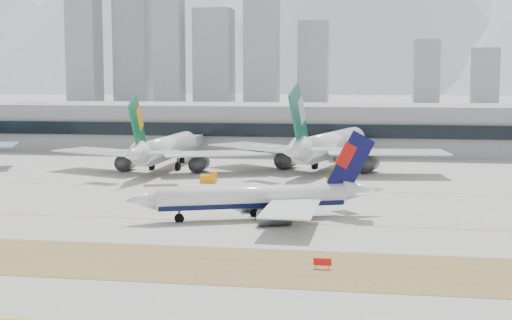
% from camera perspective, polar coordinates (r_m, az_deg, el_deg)
% --- Properties ---
extents(ground, '(3000.00, 3000.00, 0.00)m').
position_cam_1_polar(ground, '(121.03, -1.92, -4.46)').
color(ground, '#9A9890').
rests_on(ground, ground).
extents(taxiing_airliner, '(41.67, 35.23, 14.62)m').
position_cam_1_polar(taxiing_airliner, '(117.68, 0.43, -3.03)').
color(taxiing_airliner, white).
rests_on(taxiing_airliner, ground).
extents(widebody_eva, '(56.45, 55.00, 20.11)m').
position_cam_1_polar(widebody_eva, '(181.33, -7.41, 0.83)').
color(widebody_eva, white).
rests_on(widebody_eva, ground).
extents(widebody_cathay, '(61.50, 61.34, 22.60)m').
position_cam_1_polar(widebody_cathay, '(182.16, 5.78, 1.08)').
color(widebody_cathay, white).
rests_on(widebody_cathay, ground).
extents(terminal, '(280.00, 43.10, 15.00)m').
position_cam_1_polar(terminal, '(233.07, 3.58, 2.63)').
color(terminal, gray).
rests_on(terminal, ground).
extents(hold_sign_right, '(2.20, 0.15, 1.35)m').
position_cam_1_polar(hold_sign_right, '(87.56, 5.33, -8.13)').
color(hold_sign_right, red).
rests_on(hold_sign_right, ground).
extents(gse_b, '(3.55, 2.00, 2.60)m').
position_cam_1_polar(gse_b, '(159.35, -3.76, -1.46)').
color(gse_b, orange).
rests_on(gse_b, ground).
extents(city_skyline, '(342.00, 49.80, 140.00)m').
position_cam_1_polar(city_skyline, '(585.24, -3.58, 9.04)').
color(city_skyline, gray).
rests_on(city_skyline, ground).
extents(mountain_ridge, '(2830.00, 1120.00, 470.00)m').
position_cam_1_polar(mountain_ridge, '(1529.03, 9.85, 12.29)').
color(mountain_ridge, '#9EA8B7').
rests_on(mountain_ridge, ground).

